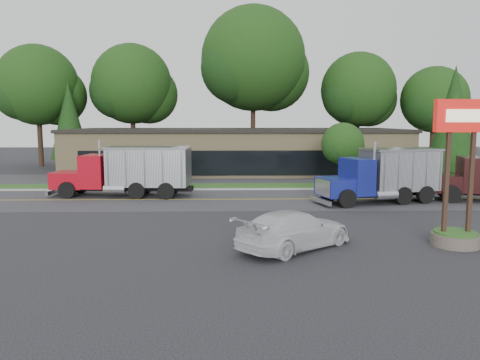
# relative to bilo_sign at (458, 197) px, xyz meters

# --- Properties ---
(ground) EXTENTS (140.00, 140.00, 0.00)m
(ground) POSITION_rel_bilo_sign_xyz_m (-10.50, 2.50, -2.02)
(ground) COLOR #39393F
(ground) RESTS_ON ground
(road) EXTENTS (60.00, 8.00, 0.02)m
(road) POSITION_rel_bilo_sign_xyz_m (-10.50, 11.50, -2.02)
(road) COLOR #49494E
(road) RESTS_ON ground
(center_line) EXTENTS (60.00, 0.12, 0.01)m
(center_line) POSITION_rel_bilo_sign_xyz_m (-10.50, 11.50, -2.02)
(center_line) COLOR gold
(center_line) RESTS_ON ground
(curb) EXTENTS (60.00, 0.30, 0.12)m
(curb) POSITION_rel_bilo_sign_xyz_m (-10.50, 15.70, -2.02)
(curb) COLOR #9E9E99
(curb) RESTS_ON ground
(grass_verge) EXTENTS (60.00, 3.40, 0.03)m
(grass_verge) POSITION_rel_bilo_sign_xyz_m (-10.50, 17.50, -2.02)
(grass_verge) COLOR #25501B
(grass_verge) RESTS_ON ground
(far_parking) EXTENTS (60.00, 7.00, 0.02)m
(far_parking) POSITION_rel_bilo_sign_xyz_m (-10.50, 22.50, -2.02)
(far_parking) COLOR #49494E
(far_parking) RESTS_ON ground
(strip_mall) EXTENTS (32.00, 12.00, 4.00)m
(strip_mall) POSITION_rel_bilo_sign_xyz_m (-8.50, 28.50, -0.02)
(strip_mall) COLOR tan
(strip_mall) RESTS_ON ground
(bilo_sign) EXTENTS (2.20, 1.90, 5.95)m
(bilo_sign) POSITION_rel_bilo_sign_xyz_m (0.00, 0.00, 0.00)
(bilo_sign) COLOR #6B6054
(bilo_sign) RESTS_ON ground
(tree_far_a) EXTENTS (9.42, 8.87, 13.44)m
(tree_far_a) POSITION_rel_bilo_sign_xyz_m (-30.36, 34.61, 6.55)
(tree_far_a) COLOR #382619
(tree_far_a) RESTS_ON ground
(tree_far_b) EXTENTS (9.72, 9.15, 13.87)m
(tree_far_b) POSITION_rel_bilo_sign_xyz_m (-20.35, 36.62, 6.83)
(tree_far_b) COLOR #382619
(tree_far_b) RESTS_ON ground
(tree_far_c) EXTENTS (12.74, 11.99, 18.17)m
(tree_far_c) POSITION_rel_bilo_sign_xyz_m (-6.31, 36.65, 9.57)
(tree_far_c) COLOR #382619
(tree_far_c) RESTS_ON ground
(tree_far_d) EXTENTS (9.02, 8.49, 12.87)m
(tree_far_d) POSITION_rel_bilo_sign_xyz_m (5.64, 35.61, 6.19)
(tree_far_d) COLOR #382619
(tree_far_d) RESTS_ON ground
(tree_far_e) EXTENTS (7.76, 7.31, 11.08)m
(tree_far_e) POSITION_rel_bilo_sign_xyz_m (13.62, 33.59, 5.04)
(tree_far_e) COLOR #382619
(tree_far_e) RESTS_ON ground
(evergreen_left) EXTENTS (4.12, 4.12, 9.36)m
(evergreen_left) POSITION_rel_bilo_sign_xyz_m (-26.50, 32.50, 3.12)
(evergreen_left) COLOR #382619
(evergreen_left) RESTS_ON ground
(evergreen_right) EXTENTS (4.26, 4.26, 9.68)m
(evergreen_right) POSITION_rel_bilo_sign_xyz_m (9.50, 20.50, 3.29)
(evergreen_right) COLOR #382619
(evergreen_right) RESTS_ON ground
(tree_verge) EXTENTS (3.48, 3.28, 4.96)m
(tree_verge) POSITION_rel_bilo_sign_xyz_m (-0.45, 17.54, 1.13)
(tree_verge) COLOR #382619
(tree_verge) RESTS_ON ground
(dump_truck_red) EXTENTS (9.50, 3.28, 3.36)m
(dump_truck_red) POSITION_rel_bilo_sign_xyz_m (-15.95, 12.94, -0.21)
(dump_truck_red) COLOR black
(dump_truck_red) RESTS_ON ground
(dump_truck_blue) EXTENTS (7.98, 4.40, 3.36)m
(dump_truck_blue) POSITION_rel_bilo_sign_xyz_m (0.43, 10.27, -0.22)
(dump_truck_blue) COLOR black
(dump_truck_blue) RESTS_ON ground
(rally_car) EXTENTS (5.45, 5.04, 1.54)m
(rally_car) POSITION_rel_bilo_sign_xyz_m (-6.68, -0.28, -1.25)
(rally_car) COLOR silver
(rally_car) RESTS_ON ground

